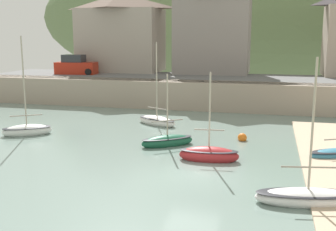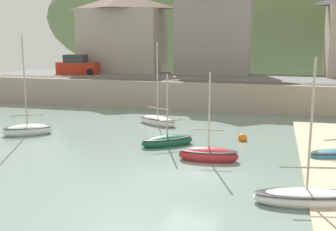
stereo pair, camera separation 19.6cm
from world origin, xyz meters
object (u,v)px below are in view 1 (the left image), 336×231
at_px(rowboat_small_beached, 167,141).
at_px(fishing_boat_green, 209,155).
at_px(motorboat_with_cabin, 157,121).
at_px(parked_car_near_slipway, 76,66).
at_px(mooring_buoy, 242,138).
at_px(waterfront_building_centre, 213,18).
at_px(waterfront_building_left, 121,32).
at_px(dinghy_open_wooden, 27,130).
at_px(sailboat_white_hull, 308,197).

bearing_deg(rowboat_small_beached, fishing_boat_green, -75.67).
distance_m(motorboat_with_cabin, parked_car_near_slipway, 15.96).
height_order(parked_car_near_slipway, mooring_buoy, parked_car_near_slipway).
bearing_deg(waterfront_building_centre, fishing_boat_green, -82.35).
xyz_separation_m(rowboat_small_beached, fishing_boat_green, (2.78, -2.31, 0.04)).
bearing_deg(mooring_buoy, motorboat_with_cabin, 153.56).
distance_m(waterfront_building_left, waterfront_building_centre, 10.09).
distance_m(waterfront_building_left, dinghy_open_wooden, 21.16).
height_order(rowboat_small_beached, fishing_boat_green, fishing_boat_green).
bearing_deg(dinghy_open_wooden, mooring_buoy, -24.44).
relative_size(fishing_boat_green, sailboat_white_hull, 0.82).
distance_m(motorboat_with_cabin, fishing_boat_green, 9.10).
bearing_deg(fishing_boat_green, parked_car_near_slipway, 127.41).
bearing_deg(fishing_boat_green, rowboat_small_beached, 135.95).
bearing_deg(sailboat_white_hull, waterfront_building_centre, 94.97).
xyz_separation_m(parked_car_near_slipway, mooring_buoy, (17.75, -13.83, -3.04)).
bearing_deg(fishing_boat_green, dinghy_open_wooden, 163.29).
xyz_separation_m(waterfront_building_left, parked_car_near_slipway, (-3.30, -4.50, -3.39)).
relative_size(waterfront_building_centre, sailboat_white_hull, 1.91).
xyz_separation_m(waterfront_building_centre, motorboat_with_cabin, (-1.82, -15.21, -7.69)).
relative_size(sailboat_white_hull, parked_car_near_slipway, 1.37).
height_order(waterfront_building_left, waterfront_building_centre, waterfront_building_centre).
bearing_deg(waterfront_building_centre, mooring_buoy, -76.33).
bearing_deg(waterfront_building_centre, rowboat_small_beached, -89.18).
distance_m(fishing_boat_green, mooring_buoy, 4.77).
bearing_deg(parked_car_near_slipway, mooring_buoy, -41.47).
distance_m(waterfront_building_centre, rowboat_small_beached, 21.97).
bearing_deg(fishing_boat_green, waterfront_building_left, 115.47).
relative_size(fishing_boat_green, parked_car_near_slipway, 1.13).
bearing_deg(sailboat_white_hull, fishing_boat_green, 123.92).
bearing_deg(rowboat_small_beached, dinghy_open_wooden, 141.81).
distance_m(waterfront_building_left, sailboat_white_hull, 33.23).
relative_size(waterfront_building_centre, parked_car_near_slipway, 2.62).
relative_size(waterfront_building_left, mooring_buoy, 15.79).
relative_size(waterfront_building_left, parked_car_near_slipway, 2.11).
bearing_deg(rowboat_small_beached, motorboat_with_cabin, 75.60).
bearing_deg(motorboat_with_cabin, parked_car_near_slipway, 164.00).
relative_size(waterfront_building_centre, rowboat_small_beached, 2.52).
distance_m(rowboat_small_beached, sailboat_white_hull, 10.04).
relative_size(motorboat_with_cabin, mooring_buoy, 10.73).
bearing_deg(sailboat_white_hull, parked_car_near_slipway, 121.80).
distance_m(rowboat_small_beached, fishing_boat_green, 3.62).
bearing_deg(motorboat_with_cabin, waterfront_building_centre, 110.20).
bearing_deg(mooring_buoy, waterfront_building_left, 128.26).
bearing_deg(mooring_buoy, parked_car_near_slipway, 142.08).
bearing_deg(sailboat_white_hull, dinghy_open_wooden, 145.98).
xyz_separation_m(waterfront_building_centre, fishing_boat_green, (3.07, -22.88, -7.67)).
bearing_deg(dinghy_open_wooden, parked_car_near_slipway, 72.59).
bearing_deg(parked_car_near_slipway, sailboat_white_hull, -51.32).
distance_m(rowboat_small_beached, dinghy_open_wooden, 9.44).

